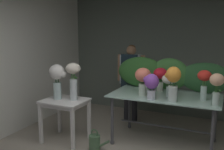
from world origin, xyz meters
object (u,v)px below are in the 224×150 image
object	(u,v)px
side_table_white	(65,106)
watering_can	(95,142)
vase_crimson_roses	(160,76)
vase_sunset_peonies	(173,81)
vase_scarlet_lilies	(204,81)
display_table_glass	(165,102)
vase_cream_lisianthus_tall	(73,78)
vase_peach_carnations	(217,85)
vase_violet_tulips	(151,84)
florist	(131,75)
vase_white_roses_tall	(57,77)
vase_coral_stock	(143,78)
vase_ivory_hydrangea	(169,82)

from	to	relation	value
side_table_white	watering_can	bearing A→B (deg)	-8.91
side_table_white	vase_crimson_roses	world-z (taller)	vase_crimson_roses
vase_sunset_peonies	vase_scarlet_lilies	distance (m)	0.49
display_table_glass	vase_cream_lisianthus_tall	xyz separation A→B (m)	(-1.42, -0.55, 0.39)
vase_peach_carnations	vase_violet_tulips	world-z (taller)	vase_peach_carnations
side_table_white	florist	bearing A→B (deg)	65.14
vase_sunset_peonies	vase_cream_lisianthus_tall	bearing A→B (deg)	-173.60
side_table_white	vase_white_roses_tall	world-z (taller)	vase_white_roses_tall
display_table_glass	vase_violet_tulips	xyz separation A→B (m)	(-0.14, -0.37, 0.36)
vase_white_roses_tall	vase_coral_stock	bearing A→B (deg)	16.98
vase_coral_stock	watering_can	xyz separation A→B (m)	(-0.61, -0.52, -0.99)
side_table_white	vase_ivory_hydrangea	world-z (taller)	vase_ivory_hydrangea
vase_cream_lisianthus_tall	side_table_white	bearing A→B (deg)	-157.18
vase_scarlet_lilies	side_table_white	bearing A→B (deg)	-166.70
display_table_glass	vase_white_roses_tall	xyz separation A→B (m)	(-1.70, -0.61, 0.38)
vase_scarlet_lilies	vase_ivory_hydrangea	xyz separation A→B (m)	(-0.52, 0.02, -0.07)
vase_coral_stock	vase_ivory_hydrangea	size ratio (longest dim) A/B	1.26
vase_sunset_peonies	vase_cream_lisianthus_tall	xyz separation A→B (m)	(-1.61, -0.18, -0.04)
vase_crimson_roses	vase_violet_tulips	bearing A→B (deg)	-90.07
vase_sunset_peonies	vase_scarlet_lilies	world-z (taller)	vase_sunset_peonies
vase_crimson_roses	vase_cream_lisianthus_tall	xyz separation A→B (m)	(-1.28, -0.75, -0.01)
side_table_white	vase_sunset_peonies	xyz separation A→B (m)	(1.75, 0.24, 0.52)
vase_peach_carnations	vase_sunset_peonies	xyz separation A→B (m)	(-0.59, -0.03, 0.01)
display_table_glass	vase_sunset_peonies	world-z (taller)	vase_sunset_peonies
vase_cream_lisianthus_tall	vase_peach_carnations	bearing A→B (deg)	5.43
display_table_glass	vase_ivory_hydrangea	xyz separation A→B (m)	(0.08, -0.09, 0.36)
side_table_white	florist	xyz separation A→B (m)	(0.66, 1.42, 0.35)
vase_white_roses_tall	vase_crimson_roses	bearing A→B (deg)	27.40
vase_crimson_roses	vase_peach_carnations	bearing A→B (deg)	-30.43
side_table_white	vase_sunset_peonies	bearing A→B (deg)	7.82
florist	vase_violet_tulips	distance (m)	1.41
florist	vase_violet_tulips	world-z (taller)	florist
vase_coral_stock	vase_peach_carnations	bearing A→B (deg)	-7.79
watering_can	vase_sunset_peonies	bearing A→B (deg)	16.63
vase_peach_carnations	watering_can	bearing A→B (deg)	-167.99
vase_ivory_hydrangea	display_table_glass	bearing A→B (deg)	132.01
vase_crimson_roses	vase_ivory_hydrangea	distance (m)	0.36
florist	vase_coral_stock	distance (m)	1.16
side_table_white	vase_violet_tulips	bearing A→B (deg)	9.69
vase_peach_carnations	vase_scarlet_lilies	distance (m)	0.30
vase_peach_carnations	vase_sunset_peonies	size ratio (longest dim) A/B	0.88
florist	watering_can	world-z (taller)	florist
display_table_glass	vase_cream_lisianthus_tall	bearing A→B (deg)	-158.61
vase_sunset_peonies	vase_crimson_roses	size ratio (longest dim) A/B	1.28
florist	vase_cream_lisianthus_tall	bearing A→B (deg)	-110.73
vase_scarlet_lilies	vase_violet_tulips	bearing A→B (deg)	-160.03
vase_scarlet_lilies	florist	bearing A→B (deg)	148.78
vase_crimson_roses	vase_cream_lisianthus_tall	size ratio (longest dim) A/B	0.66
vase_violet_tulips	watering_can	bearing A→B (deg)	-156.99
vase_coral_stock	vase_cream_lisianthus_tall	world-z (taller)	vase_cream_lisianthus_tall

